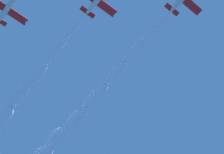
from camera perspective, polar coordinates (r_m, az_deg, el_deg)
airplane_right_wingman at (r=73.67m, az=-15.85°, el=10.40°), size 7.63×8.09×2.67m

